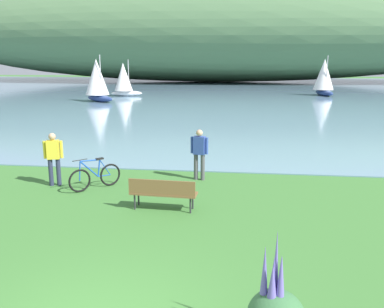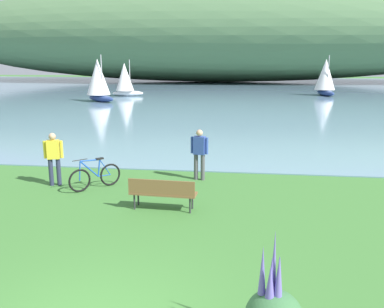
{
  "view_description": "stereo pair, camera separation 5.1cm",
  "coord_description": "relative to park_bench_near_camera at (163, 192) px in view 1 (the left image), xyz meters",
  "views": [
    {
      "loc": [
        2.13,
        -5.13,
        3.95
      ],
      "look_at": [
        0.52,
        7.72,
        1.0
      ],
      "focal_mm": 38.78,
      "sensor_mm": 36.0,
      "label": 1
    },
    {
      "loc": [
        2.18,
        -5.13,
        3.95
      ],
      "look_at": [
        0.52,
        7.72,
        1.0
      ],
      "focal_mm": 38.78,
      "sensor_mm": 36.0,
      "label": 2
    }
  ],
  "objects": [
    {
      "name": "person_at_shoreline",
      "position": [
        0.65,
        3.02,
        0.46
      ],
      "size": [
        0.6,
        0.29,
        1.71
      ],
      "color": "#4C4C51",
      "rests_on": "ground"
    },
    {
      "name": "bicycle_leaning_near_bench",
      "position": [
        -2.46,
        1.6,
        -0.12
      ],
      "size": [
        1.24,
        1.34,
        1.01
      ],
      "color": "black",
      "rests_on": "ground"
    },
    {
      "name": "sailboat_nearest_to_shore",
      "position": [
        -11.81,
        28.09,
        1.58
      ],
      "size": [
        3.64,
        3.29,
        4.38
      ],
      "color": "navy",
      "rests_on": "bay_water"
    },
    {
      "name": "distant_hillside",
      "position": [
        -3.72,
        66.47,
        8.12
      ],
      "size": [
        107.06,
        28.0,
        17.2
      ],
      "primitive_type": "ellipsoid",
      "color": "#4C7047",
      "rests_on": "bay_water"
    },
    {
      "name": "sailboat_mid_bay",
      "position": [
        10.84,
        37.84,
        1.59
      ],
      "size": [
        2.72,
        3.88,
        4.39
      ],
      "color": "navy",
      "rests_on": "bay_water"
    },
    {
      "name": "bay_water",
      "position": [
        -0.05,
        43.99,
        -0.5
      ],
      "size": [
        180.0,
        80.0,
        0.04
      ],
      "primitive_type": "cube",
      "color": "#6B8EA8",
      "rests_on": "ground"
    },
    {
      "name": "person_on_the_grass",
      "position": [
        -3.87,
        1.79,
        0.46
      ],
      "size": [
        0.59,
        0.31,
        1.71
      ],
      "color": "#282D47",
      "rests_on": "ground"
    },
    {
      "name": "sailboat_toward_hillside",
      "position": [
        -11.07,
        34.41,
        1.37
      ],
      "size": [
        3.47,
        2.34,
        3.94
      ],
      "color": "white",
      "rests_on": "bay_water"
    },
    {
      "name": "park_bench_near_camera",
      "position": [
        0.0,
        0.0,
        0.0
      ],
      "size": [
        1.83,
        0.59,
        0.88
      ],
      "color": "brown",
      "rests_on": "ground"
    }
  ]
}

